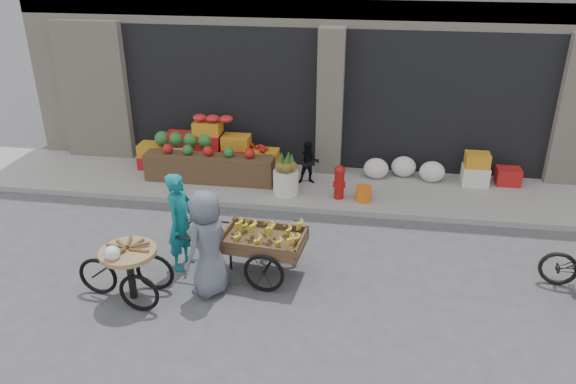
% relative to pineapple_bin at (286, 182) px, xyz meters
% --- Properties ---
extents(ground, '(80.00, 80.00, 0.00)m').
position_rel_pineapple_bin_xyz_m(ground, '(0.75, -3.60, -0.37)').
color(ground, '#424244').
rests_on(ground, ground).
extents(sidewalk, '(18.00, 2.20, 0.12)m').
position_rel_pineapple_bin_xyz_m(sidewalk, '(0.75, 0.50, -0.31)').
color(sidewalk, gray).
rests_on(sidewalk, ground).
extents(building, '(14.00, 6.45, 7.00)m').
position_rel_pineapple_bin_xyz_m(building, '(0.75, 4.43, 3.00)').
color(building, beige).
rests_on(building, ground).
extents(fruit_display, '(3.10, 1.12, 1.24)m').
position_rel_pineapple_bin_xyz_m(fruit_display, '(-1.73, 0.78, 0.30)').
color(fruit_display, '#B11818').
rests_on(fruit_display, sidewalk).
extents(pineapple_bin, '(0.52, 0.52, 0.50)m').
position_rel_pineapple_bin_xyz_m(pineapple_bin, '(0.00, 0.00, 0.00)').
color(pineapple_bin, silver).
rests_on(pineapple_bin, sidewalk).
extents(fire_hydrant, '(0.22, 0.22, 0.71)m').
position_rel_pineapple_bin_xyz_m(fire_hydrant, '(1.10, -0.05, 0.13)').
color(fire_hydrant, '#A5140F').
rests_on(fire_hydrant, sidewalk).
extents(orange_bucket, '(0.32, 0.32, 0.30)m').
position_rel_pineapple_bin_xyz_m(orange_bucket, '(1.60, -0.10, -0.10)').
color(orange_bucket, orange).
rests_on(orange_bucket, sidewalk).
extents(right_bay_goods, '(3.35, 0.60, 0.70)m').
position_rel_pineapple_bin_xyz_m(right_bay_goods, '(3.36, 1.10, 0.04)').
color(right_bay_goods, silver).
rests_on(right_bay_goods, sidewalk).
extents(seated_person, '(0.51, 0.43, 0.93)m').
position_rel_pineapple_bin_xyz_m(seated_person, '(0.40, 0.60, 0.21)').
color(seated_person, black).
rests_on(seated_person, sidewalk).
extents(banana_cart, '(2.28, 1.12, 0.92)m').
position_rel_pineapple_bin_xyz_m(banana_cart, '(0.05, -2.84, 0.30)').
color(banana_cart, brown).
rests_on(banana_cart, ground).
extents(vendor_woman, '(0.50, 0.67, 1.66)m').
position_rel_pineapple_bin_xyz_m(vendor_woman, '(-1.27, -2.79, 0.46)').
color(vendor_woman, '#10767E').
rests_on(vendor_woman, ground).
extents(tricycle_cart, '(1.43, 0.88, 0.95)m').
position_rel_pineapple_bin_xyz_m(tricycle_cart, '(-1.75, -3.78, 0.20)').
color(tricycle_cart, '#9E7F51').
rests_on(tricycle_cart, ground).
extents(vendor_grey, '(0.83, 0.98, 1.69)m').
position_rel_pineapple_bin_xyz_m(vendor_grey, '(-0.63, -3.43, 0.48)').
color(vendor_grey, slate).
rests_on(vendor_grey, ground).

